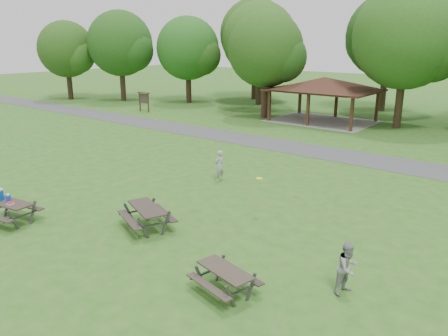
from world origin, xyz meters
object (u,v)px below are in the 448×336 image
Objects in this scene: frisbee_catcher at (348,268)px; picnic_table_middle at (147,212)px; frisbee_thrower at (219,166)px; picnic_table_near at (5,202)px.

picnic_table_middle is at bearing 109.08° from frisbee_catcher.
frisbee_thrower is 1.03× the size of frisbee_catcher.
frisbee_thrower is (3.21, 9.08, -0.02)m from picnic_table_near.
frisbee_catcher is (9.07, -5.64, -0.02)m from frisbee_thrower.
frisbee_catcher is (7.55, 0.51, 0.10)m from picnic_table_middle.
picnic_table_near is 1.42× the size of frisbee_thrower.
frisbee_thrower reaches higher than picnic_table_middle.
picnic_table_near is 12.76m from frisbee_catcher.
picnic_table_near reaches higher than picnic_table_middle.
picnic_table_near is 0.89× the size of picnic_table_middle.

